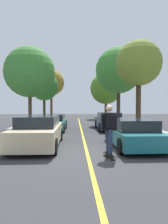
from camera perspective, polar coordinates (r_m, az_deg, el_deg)
name	(u,v)px	position (r m, az deg, el deg)	size (l,w,h in m)	color
ground	(87,154)	(7.89, 0.95, -11.80)	(80.00, 80.00, 0.00)	#353538
center_line	(83,138)	(11.81, -0.21, -7.28)	(0.12, 39.20, 0.01)	gold
parked_car_left_nearest	(39,131)	(9.42, -12.57, -5.35)	(1.92, 4.63, 1.40)	#BCAD89
parked_car_left_near	(54,122)	(15.48, -8.57, -2.88)	(1.87, 4.32, 1.24)	#196066
parked_car_right_nearest	(133,133)	(9.32, 13.60, -5.86)	(1.97, 4.12, 1.26)	#196066
parked_car_right_near	(109,121)	(15.68, 6.97, -2.65)	(1.81, 4.06, 1.35)	navy
street_tree_left_nearest	(30,72)	(16.52, -15.10, 10.77)	(3.93, 3.93, 6.31)	#4C3823
street_tree_left_near	(44,87)	(23.47, -11.22, 7.03)	(3.18, 3.18, 5.52)	#3D2D1E
street_tree_left_far	(51,83)	(30.31, -9.25, 8.20)	(3.81, 3.81, 7.11)	#4C3823
street_tree_right_nearest	(139,64)	(15.08, 15.22, 13.09)	(3.20, 3.20, 6.35)	#3D2D1E
street_tree_right_near	(119,71)	(21.51, 9.75, 11.48)	(4.75, 4.75, 7.78)	#3D2D1E
street_tree_right_far	(106,89)	(29.81, 6.21, 6.62)	(4.56, 4.56, 6.59)	brown
skateboard	(109,155)	(7.38, 7.14, -12.05)	(0.35, 0.86, 0.10)	black
skateboarder	(110,127)	(7.18, 7.25, -4.13)	(0.59, 0.71, 1.77)	black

